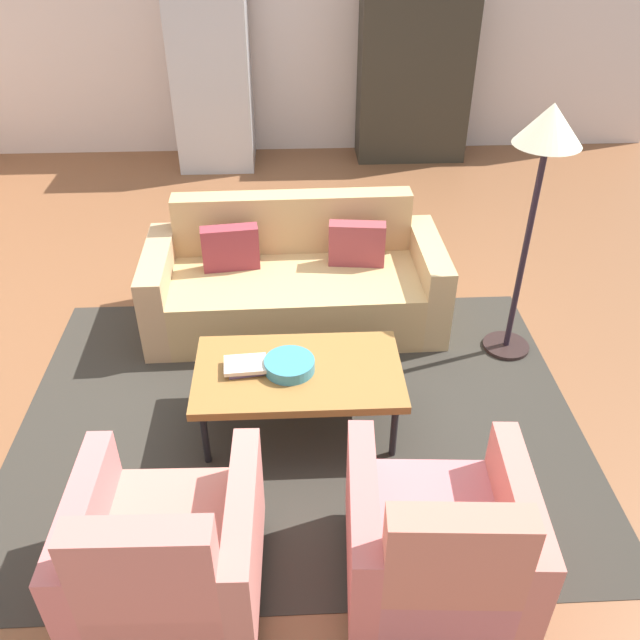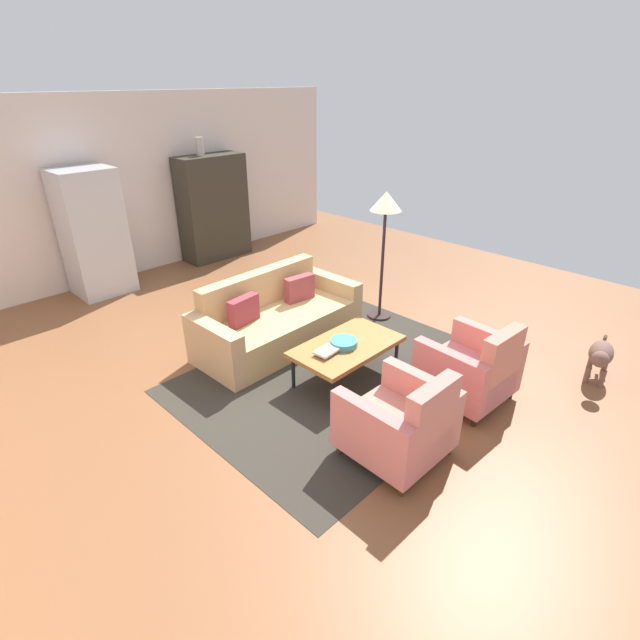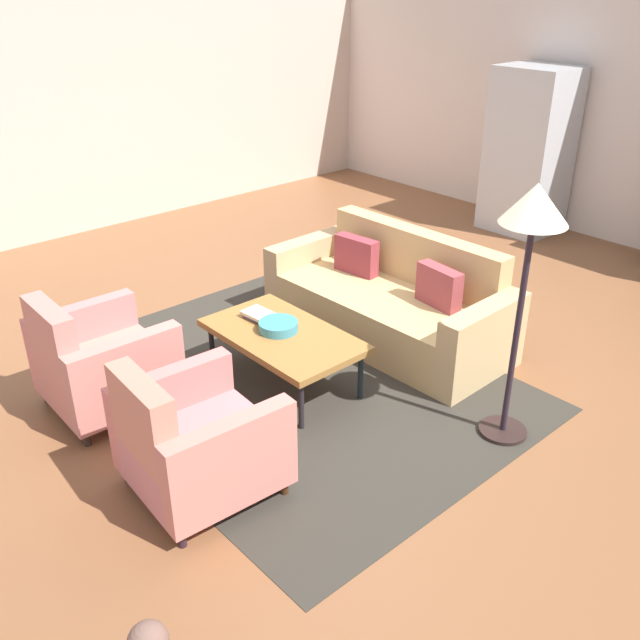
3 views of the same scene
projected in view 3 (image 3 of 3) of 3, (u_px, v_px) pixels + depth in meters
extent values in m
plane|color=brown|center=(356.00, 350.00, 5.68)|extent=(10.19, 10.19, 0.00)
cube|color=beige|center=(625.00, 114.00, 7.42)|extent=(8.49, 0.12, 2.80)
cube|color=beige|center=(96.00, 105.00, 7.86)|extent=(0.12, 8.00, 2.80)
cube|color=#332F28|center=(289.00, 380.00, 5.27)|extent=(3.40, 2.60, 0.01)
cube|color=tan|center=(385.00, 314.00, 5.80)|extent=(1.76, 0.93, 0.42)
cube|color=tan|center=(415.00, 278.00, 5.92)|extent=(1.74, 0.21, 0.86)
cube|color=tan|center=(482.00, 345.00, 5.13)|extent=(0.20, 0.90, 0.62)
cube|color=tan|center=(308.00, 270.00, 6.38)|extent=(0.20, 0.90, 0.62)
cube|color=#913B40|center=(439.00, 287.00, 5.40)|extent=(0.41, 0.16, 0.32)
cube|color=maroon|center=(356.00, 255.00, 5.99)|extent=(0.41, 0.17, 0.32)
cylinder|color=black|center=(269.00, 325.00, 5.68)|extent=(0.04, 0.04, 0.38)
cylinder|color=black|center=(360.00, 376.00, 4.97)|extent=(0.04, 0.04, 0.38)
cylinder|color=black|center=(212.00, 347.00, 5.34)|extent=(0.04, 0.04, 0.38)
cylinder|color=black|center=(301.00, 405.00, 4.64)|extent=(0.04, 0.04, 0.38)
cube|color=olive|center=(283.00, 336.00, 5.06)|extent=(1.20, 0.70, 0.05)
cylinder|color=#352519|center=(133.00, 364.00, 5.39)|extent=(0.05, 0.05, 0.10)
cylinder|color=#3B1C17|center=(178.00, 401.00, 4.93)|extent=(0.05, 0.05, 0.10)
cylinder|color=#3C2D10|center=(47.00, 395.00, 5.00)|extent=(0.05, 0.05, 0.10)
cylinder|color=#33261E|center=(87.00, 438.00, 4.54)|extent=(0.05, 0.05, 0.10)
cube|color=tan|center=(108.00, 374.00, 4.87)|extent=(0.58, 0.81, 0.30)
cube|color=tan|center=(56.00, 360.00, 4.57)|extent=(0.56, 0.15, 0.78)
cube|color=#D47572|center=(85.00, 340.00, 5.04)|extent=(0.14, 0.80, 0.56)
cube|color=tan|center=(128.00, 378.00, 4.58)|extent=(0.14, 0.80, 0.56)
cylinder|color=#321C1A|center=(225.00, 433.00, 4.59)|extent=(0.05, 0.05, 0.10)
cylinder|color=#3C2110|center=(284.00, 486.00, 4.12)|extent=(0.05, 0.05, 0.10)
cylinder|color=black|center=(128.00, 474.00, 4.22)|extent=(0.05, 0.05, 0.10)
cylinder|color=black|center=(182.00, 539.00, 3.74)|extent=(0.05, 0.05, 0.10)
cube|color=#CE7679|center=(203.00, 453.00, 4.08)|extent=(0.61, 0.83, 0.30)
cube|color=tan|center=(146.00, 442.00, 3.79)|extent=(0.57, 0.18, 0.78)
cube|color=#D5716C|center=(174.00, 409.00, 4.26)|extent=(0.17, 0.81, 0.56)
cube|color=#D0786C|center=(232.00, 465.00, 3.78)|extent=(0.17, 0.81, 0.56)
cylinder|color=teal|center=(278.00, 326.00, 5.07)|extent=(0.29, 0.29, 0.07)
cube|color=#544A6F|center=(259.00, 317.00, 5.25)|extent=(0.22, 0.17, 0.03)
cube|color=beige|center=(259.00, 314.00, 5.24)|extent=(0.25, 0.19, 0.02)
cube|color=#B7BABF|center=(529.00, 151.00, 7.92)|extent=(0.80, 0.70, 1.85)
cylinder|color=#99999E|center=(552.00, 139.00, 8.06)|extent=(0.02, 0.02, 0.70)
cylinder|color=black|center=(502.00, 431.00, 4.67)|extent=(0.32, 0.32, 0.03)
cylinder|color=black|center=(517.00, 334.00, 4.34)|extent=(0.04, 0.04, 1.45)
cone|color=#ECE7BF|center=(536.00, 203.00, 3.95)|extent=(0.40, 0.40, 0.24)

